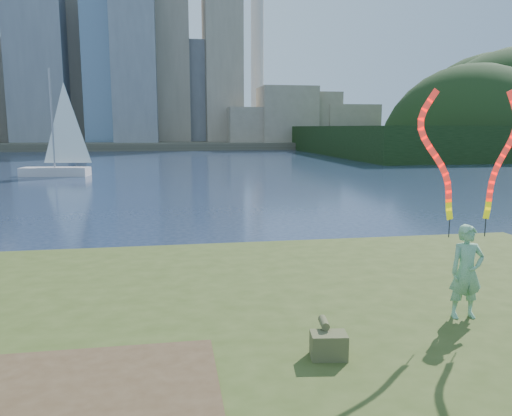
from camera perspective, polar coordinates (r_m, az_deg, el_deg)
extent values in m
plane|color=#18253E|center=(9.35, -2.17, -14.95)|extent=(320.00, 320.00, 0.00)
cube|color=#384719|center=(7.09, 0.68, -22.03)|extent=(20.00, 18.00, 0.30)
cube|color=#384719|center=(7.22, 0.23, -19.11)|extent=(17.00, 15.00, 0.30)
cube|color=#384719|center=(7.28, -0.05, -16.64)|extent=(14.00, 12.00, 0.30)
cube|color=#47331E|center=(6.16, -20.01, -20.67)|extent=(3.20, 3.00, 0.02)
cube|color=#464133|center=(103.52, -9.12, 7.30)|extent=(320.00, 40.00, 1.20)
cylinder|color=silver|center=(115.16, 0.16, 22.44)|extent=(2.80, 2.80, 58.00)
imported|color=#1A7534|center=(8.66, 22.92, -6.73)|extent=(0.57, 0.39, 1.51)
cylinder|color=black|center=(8.45, 21.21, -2.15)|extent=(0.02, 0.02, 0.30)
cylinder|color=black|center=(8.75, 24.73, -2.00)|extent=(0.02, 0.02, 0.30)
cube|color=#4C502E|center=(6.92, 8.30, -15.28)|extent=(0.51, 0.38, 0.34)
cylinder|color=#4C502E|center=(7.03, 7.77, -12.87)|extent=(0.16, 0.33, 0.11)
cube|color=beige|center=(42.86, -21.96, 3.84)|extent=(5.41, 2.41, 0.73)
cylinder|color=gray|center=(42.72, -22.29, 9.28)|extent=(0.15, 0.15, 7.94)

